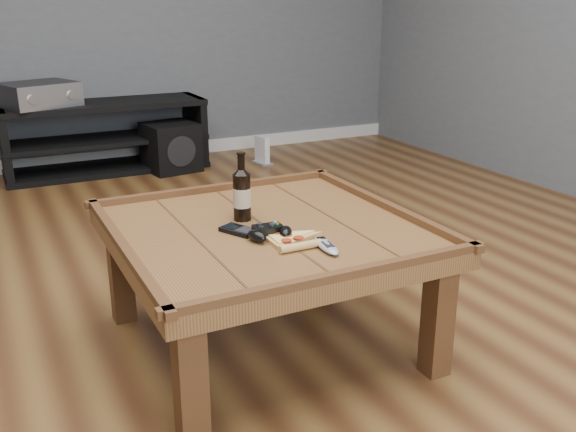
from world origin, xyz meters
name	(u,v)px	position (x,y,z in m)	size (l,w,h in m)	color
ground	(267,343)	(0.00, 0.00, 0.00)	(6.00, 6.00, 0.00)	#462714
baseboard	(102,157)	(0.00, 2.99, 0.05)	(5.00, 0.02, 0.10)	silver
coffee_table	(266,243)	(0.00, 0.00, 0.39)	(1.03, 1.03, 0.48)	#583319
media_console	(106,137)	(0.00, 2.75, 0.25)	(1.40, 0.45, 0.50)	black
beer_bottle	(242,193)	(-0.04, 0.11, 0.55)	(0.06, 0.06, 0.24)	black
game_controller	(270,232)	(-0.03, -0.11, 0.47)	(0.17, 0.12, 0.04)	black
pizza_slice	(289,239)	(0.01, -0.16, 0.46)	(0.15, 0.25, 0.03)	tan
smartphone	(239,230)	(-0.10, -0.01, 0.46)	(0.12, 0.14, 0.02)	black
remote_control	(326,246)	(0.08, -0.27, 0.46)	(0.07, 0.16, 0.02)	#959AA2
av_receiver	(39,94)	(-0.41, 2.74, 0.58)	(0.55, 0.51, 0.16)	black
subwoofer	(171,147)	(0.42, 2.56, 0.17)	(0.39, 0.39, 0.34)	black
game_console	(262,151)	(1.09, 2.44, 0.10)	(0.11, 0.18, 0.21)	slate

